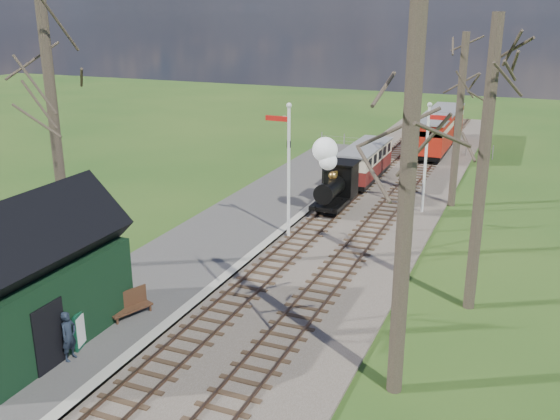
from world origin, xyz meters
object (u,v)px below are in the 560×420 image
Objects in this scene: station_shed at (30,280)px; person at (69,336)px; red_carriage_a at (433,136)px; bench at (129,304)px; semaphore_near at (287,161)px; red_carriage_b at (445,124)px; sign_board at (81,329)px; semaphore_far at (428,150)px; coach at (365,161)px; locomotive at (334,177)px.

person is (1.68, -0.44, -1.30)m from station_shed.
red_carriage_a is 28.69m from bench.
semaphore_near reaches higher than station_shed.
red_carriage_b is 36.36m from sign_board.
semaphore_far is 17.21m from bench.
semaphore_near is 10.81m from coach.
sign_board is at bearing -112.07° from semaphore_far.
sign_board is at bearing -99.86° from semaphore_near.
semaphore_near reaches higher than red_carriage_b.
semaphore_far reaches higher than red_carriage_a.
sign_board is at bearing 13.87° from person.
semaphore_far is 6.61m from coach.
station_shed is 4.00× the size of bench.
semaphore_near is at bearing -100.19° from red_carriage_a.
red_carriage_a is 3.49× the size of person.
station_shed reaches higher than bench.
red_carriage_a reaches higher than person.
station_shed is 5.45× the size of sign_board.
coach reaches higher than person.
locomotive is (0.76, 4.48, -1.77)m from semaphore_near.
semaphore_near reaches higher than locomotive.
coach is at bearing 79.21° from station_shed.
red_carriage_a is at bearing 97.93° from semaphore_far.
red_carriage_b is at bearing 95.56° from semaphore_far.
station_shed is at bearing -100.79° from coach.
station_shed is at bearing -100.78° from red_carriage_b.
semaphore_near is 5.38× the size of sign_board.
semaphore_far is 19.28m from sign_board.
red_carriage_b is 3.41× the size of bench.
sign_board reaches higher than bench.
sign_board is at bearing 11.07° from station_shed.
locomotive is 14.49m from red_carriage_a.
station_shed reaches higher than coach.
red_carriage_a is 30.93m from sign_board.
semaphore_far is at bearing 67.93° from sign_board.
coach is (4.30, 22.54, -0.90)m from station_shed.
station_shed is 2.17m from person.
red_carriage_b is at bearing 82.47° from locomotive.
locomotive is at bearing -97.53° from red_carriage_b.
station_shed is 1.59× the size of locomotive.
sign_board is (-2.79, -16.19, -1.07)m from locomotive.
sign_board is 0.75× the size of person.
semaphore_near is 1.57× the size of locomotive.
coach reaches higher than bench.
semaphore_near is at bearing -94.17° from coach.
red_carriage_a is at bearing 72.40° from coach.
person is at bearing -99.50° from red_carriage_a.
semaphore_far is (8.67, 18.00, 1.08)m from station_shed.
semaphore_far reaches higher than station_shed.
red_carriage_a is (6.90, 30.74, -0.70)m from station_shed.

